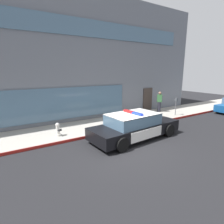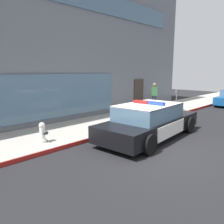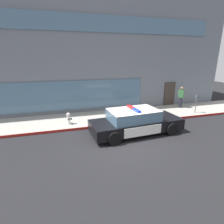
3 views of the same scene
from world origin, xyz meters
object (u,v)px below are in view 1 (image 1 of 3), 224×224
Objects in this scene: fire_hydrant at (58,130)px; pedestrian_on_sidewalk at (159,102)px; parking_meter at (176,103)px; police_cruiser at (135,126)px.

pedestrian_on_sidewalk reaches higher than fire_hydrant.
parking_meter is at bearing -1.46° from fire_hydrant.
police_cruiser reaches higher than parking_meter.
parking_meter reaches higher than fire_hydrant.
pedestrian_on_sidewalk is 1.28× the size of parking_meter.
pedestrian_on_sidewalk is 1.56m from parking_meter.
fire_hydrant is (-3.53, 2.12, -0.18)m from police_cruiser.
parking_meter is (0.18, -1.55, 0.07)m from pedestrian_on_sidewalk.
pedestrian_on_sidewalk reaches higher than parking_meter.
fire_hydrant is 0.54× the size of parking_meter.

